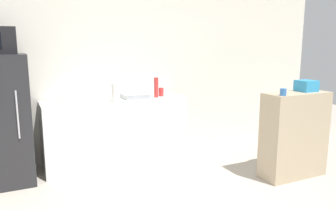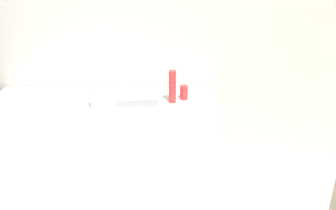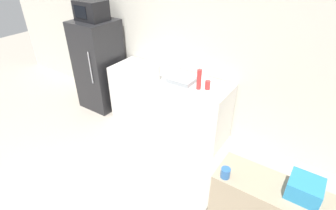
# 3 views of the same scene
# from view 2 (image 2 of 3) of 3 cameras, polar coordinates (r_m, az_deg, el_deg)

# --- Properties ---
(wall_back) EXTENTS (8.00, 0.06, 2.60)m
(wall_back) POSITION_cam_2_polar(r_m,az_deg,el_deg) (3.54, -12.58, 8.90)
(wall_back) COLOR silver
(wall_back) RESTS_ON ground_plane
(counter) EXTENTS (1.95, 0.61, 0.92)m
(counter) POSITION_cam_2_polar(r_m,az_deg,el_deg) (3.52, -8.92, -5.81)
(counter) COLOR silver
(counter) RESTS_ON ground_plane
(sink_basin) EXTENTS (0.36, 0.30, 0.06)m
(sink_basin) POSITION_cam_2_polar(r_m,az_deg,el_deg) (3.23, -4.64, 1.27)
(sink_basin) COLOR #9EA3A8
(sink_basin) RESTS_ON counter
(bottle_tall) EXTENTS (0.06, 0.06, 0.28)m
(bottle_tall) POSITION_cam_2_polar(r_m,az_deg,el_deg) (3.14, 0.68, 2.80)
(bottle_tall) COLOR red
(bottle_tall) RESTS_ON counter
(bottle_short) EXTENTS (0.07, 0.07, 0.12)m
(bottle_short) POSITION_cam_2_polar(r_m,az_deg,el_deg) (3.23, 2.44, 1.93)
(bottle_short) COLOR red
(bottle_short) RESTS_ON counter
(paper_towel_roll) EXTENTS (0.10, 0.10, 0.24)m
(paper_towel_roll) POSITION_cam_2_polar(r_m,az_deg,el_deg) (3.07, -10.86, 1.41)
(paper_towel_roll) COLOR white
(paper_towel_roll) RESTS_ON counter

